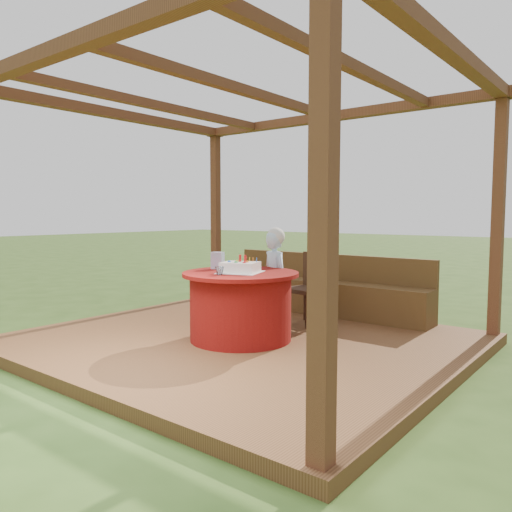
% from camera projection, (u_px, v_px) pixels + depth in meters
% --- Properties ---
extents(ground, '(60.00, 60.00, 0.00)m').
position_uv_depth(ground, '(242.00, 348.00, 5.49)').
color(ground, '#2E4C19').
rests_on(ground, ground).
extents(deck, '(4.50, 4.00, 0.12)m').
position_uv_depth(deck, '(242.00, 343.00, 5.48)').
color(deck, brown).
rests_on(deck, ground).
extents(pergola, '(4.50, 4.00, 2.72)m').
position_uv_depth(pergola, '(241.00, 125.00, 5.28)').
color(pergola, brown).
rests_on(pergola, deck).
extents(bench, '(3.00, 0.42, 0.80)m').
position_uv_depth(bench, '(323.00, 294.00, 6.80)').
color(bench, brown).
rests_on(bench, deck).
extents(table, '(1.24, 1.24, 0.73)m').
position_uv_depth(table, '(241.00, 305.00, 5.35)').
color(table, maroon).
rests_on(table, deck).
extents(chair, '(0.49, 0.49, 0.88)m').
position_uv_depth(chair, '(310.00, 284.00, 6.14)').
color(chair, '#381F11').
rests_on(chair, deck).
extents(elderly_woman, '(0.50, 0.43, 1.19)m').
position_uv_depth(elderly_woman, '(276.00, 278.00, 5.84)').
color(elderly_woman, '#A7D8F9').
rests_on(elderly_woman, deck).
extents(birthday_cake, '(0.54, 0.54, 0.19)m').
position_uv_depth(birthday_cake, '(240.00, 267.00, 5.27)').
color(birthday_cake, white).
rests_on(birthday_cake, table).
extents(gift_bag, '(0.15, 0.12, 0.19)m').
position_uv_depth(gift_bag, '(218.00, 260.00, 5.61)').
color(gift_bag, '#CF86B4').
rests_on(gift_bag, table).
extents(drinking_glass, '(0.12, 0.12, 0.09)m').
position_uv_depth(drinking_glass, '(220.00, 271.00, 5.06)').
color(drinking_glass, white).
rests_on(drinking_glass, table).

